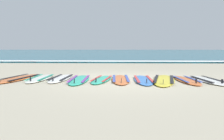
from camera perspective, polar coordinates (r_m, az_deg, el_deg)
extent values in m
plane|color=#B7AD93|center=(7.57, 3.23, -2.38)|extent=(80.00, 80.00, 0.00)
cube|color=#23667A|center=(45.18, 2.21, 4.26)|extent=(80.00, 60.00, 0.10)
cube|color=white|center=(15.79, 2.59, 1.94)|extent=(80.00, 1.18, 0.11)
ellipsoid|color=orange|center=(8.25, -21.06, -1.84)|extent=(1.03, 2.52, 0.07)
cube|color=black|center=(8.37, -22.33, -1.51)|extent=(0.39, 1.70, 0.01)
cube|color=black|center=(8.13, -19.77, -1.62)|extent=(0.39, 1.70, 0.01)
ellipsoid|color=silver|center=(8.04, -16.50, -1.88)|extent=(0.54, 2.13, 0.07)
cube|color=teal|center=(8.10, -17.79, -1.58)|extent=(0.08, 1.49, 0.01)
cube|color=teal|center=(7.98, -15.20, -1.61)|extent=(0.08, 1.49, 0.01)
cube|color=black|center=(7.26, -18.61, -2.01)|extent=(0.01, 0.09, 0.11)
ellipsoid|color=white|center=(7.87, -11.92, -1.93)|extent=(0.59, 2.13, 0.07)
cube|color=black|center=(7.92, -13.25, -1.62)|extent=(0.12, 1.48, 0.01)
cube|color=black|center=(7.81, -10.58, -1.66)|extent=(0.12, 1.48, 0.01)
cube|color=black|center=(7.07, -13.72, -2.07)|extent=(0.01, 0.09, 0.11)
ellipsoid|color=#2DB793|center=(7.45, -7.71, -2.28)|extent=(0.60, 2.23, 0.07)
cube|color=purple|center=(7.47, -9.23, -1.96)|extent=(0.11, 1.56, 0.01)
cube|color=purple|center=(7.41, -6.18, -1.98)|extent=(0.11, 1.56, 0.01)
cube|color=black|center=(6.59, -8.84, -2.53)|extent=(0.01, 0.09, 0.11)
ellipsoid|color=#2DB793|center=(7.44, -2.41, -2.24)|extent=(0.74, 1.98, 0.07)
cube|color=#D13838|center=(7.47, -3.72, -1.90)|extent=(0.25, 1.35, 0.01)
cube|color=#D13838|center=(7.40, -1.10, -1.96)|extent=(0.25, 1.35, 0.01)
cube|color=black|center=(6.70, -3.78, -2.34)|extent=(0.02, 0.09, 0.11)
ellipsoid|color=orange|center=(7.48, 2.02, -2.20)|extent=(0.61, 2.23, 0.07)
cube|color=#334CB2|center=(7.48, 0.49, -1.88)|extent=(0.12, 1.55, 0.01)
cube|color=#334CB2|center=(7.49, 3.55, -1.88)|extent=(0.12, 1.55, 0.01)
cube|color=black|center=(6.62, 2.23, -2.43)|extent=(0.01, 0.09, 0.11)
ellipsoid|color=#3875CC|center=(7.41, 7.35, -2.32)|extent=(0.58, 2.20, 0.07)
cube|color=#D13838|center=(7.39, 5.83, -2.00)|extent=(0.10, 1.54, 0.01)
cube|color=#D13838|center=(7.43, 8.87, -2.00)|extent=(0.10, 1.54, 0.01)
cube|color=black|center=(6.56, 8.16, -2.55)|extent=(0.01, 0.09, 0.11)
ellipsoid|color=yellow|center=(7.49, 12.07, -2.31)|extent=(1.13, 2.67, 0.07)
cube|color=black|center=(7.49, 10.29, -1.96)|extent=(0.43, 1.80, 0.01)
cube|color=black|center=(7.48, 13.87, -2.04)|extent=(0.43, 1.80, 0.01)
cube|color=black|center=(6.48, 11.94, -2.72)|extent=(0.03, 0.09, 0.11)
ellipsoid|color=orange|center=(7.62, 17.02, -2.30)|extent=(0.64, 2.08, 0.07)
cube|color=#334CB2|center=(7.56, 15.71, -2.01)|extent=(0.16, 1.43, 0.01)
cube|color=#334CB2|center=(7.68, 18.33, -1.97)|extent=(0.16, 1.43, 0.01)
cube|color=black|center=(6.86, 19.17, -2.44)|extent=(0.02, 0.09, 0.11)
ellipsoid|color=white|center=(7.82, 21.46, -2.25)|extent=(0.78, 2.19, 0.07)
cube|color=black|center=(7.73, 20.19, -1.98)|extent=(0.25, 1.50, 0.01)
cube|color=black|center=(7.90, 22.73, -1.92)|extent=(0.25, 1.50, 0.01)
cube|color=black|center=(7.07, 24.47, -2.41)|extent=(0.02, 0.09, 0.11)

